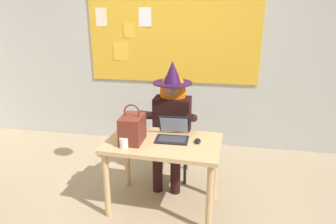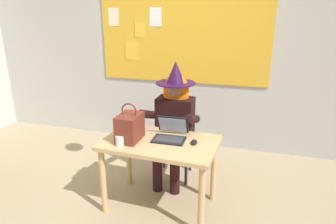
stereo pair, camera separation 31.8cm
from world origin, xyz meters
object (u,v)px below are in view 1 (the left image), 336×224
object	(u,v)px
computer_mouse	(198,141)
coffee_mug	(124,143)
handbag	(132,128)
desk_main	(163,152)
laptop	(173,134)
person_costumed	(171,115)
chair_at_desk	(173,134)

from	to	relation	value
computer_mouse	coffee_mug	bearing A→B (deg)	-164.06
computer_mouse	handbag	xyz separation A→B (m)	(-0.62, -0.09, 0.12)
computer_mouse	coffee_mug	size ratio (longest dim) A/B	1.09
computer_mouse	coffee_mug	world-z (taller)	coffee_mug
desk_main	laptop	world-z (taller)	laptop
desk_main	person_costumed	xyz separation A→B (m)	(-0.02, 0.58, 0.18)
coffee_mug	handbag	bearing A→B (deg)	75.48
desk_main	computer_mouse	bearing A→B (deg)	5.79
desk_main	laptop	bearing A→B (deg)	51.89
person_costumed	coffee_mug	bearing A→B (deg)	-21.79
chair_at_desk	laptop	bearing A→B (deg)	5.52
desk_main	chair_at_desk	size ratio (longest dim) A/B	1.24
laptop	computer_mouse	bearing A→B (deg)	-16.24
computer_mouse	coffee_mug	xyz separation A→B (m)	(-0.66, -0.24, 0.03)
handbag	computer_mouse	bearing A→B (deg)	7.98
desk_main	computer_mouse	world-z (taller)	computer_mouse
person_costumed	laptop	bearing A→B (deg)	11.26
desk_main	person_costumed	bearing A→B (deg)	92.03
person_costumed	handbag	distance (m)	0.69
desk_main	chair_at_desk	bearing A→B (deg)	92.20
desk_main	coffee_mug	world-z (taller)	coffee_mug
person_costumed	desk_main	bearing A→B (deg)	1.70
laptop	coffee_mug	distance (m)	0.51
chair_at_desk	handbag	size ratio (longest dim) A/B	2.43
coffee_mug	chair_at_desk	bearing A→B (deg)	71.59
desk_main	handbag	size ratio (longest dim) A/B	3.00
coffee_mug	desk_main	bearing A→B (deg)	31.94
chair_at_desk	computer_mouse	bearing A→B (deg)	23.86
handbag	coffee_mug	size ratio (longest dim) A/B	3.98
desk_main	coffee_mug	bearing A→B (deg)	-148.06
chair_at_desk	coffee_mug	size ratio (longest dim) A/B	9.66
desk_main	chair_at_desk	xyz separation A→B (m)	(-0.03, 0.70, -0.10)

